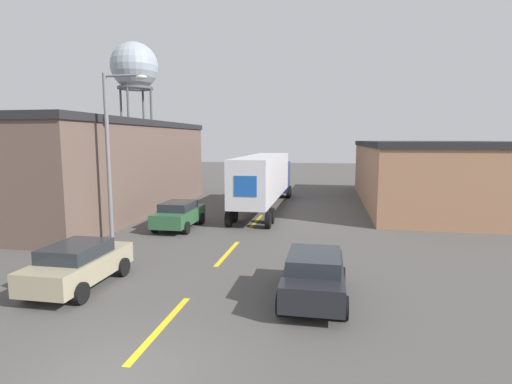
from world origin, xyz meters
The scene contains 10 objects.
ground_plane centered at (0.00, 0.00, 0.00)m, with size 160.00×160.00×0.00m, color #4C4947.
road_centerline centered at (0.00, 9.71, 0.00)m, with size 0.20×18.33×0.01m.
warehouse_left centered at (-13.11, 18.13, 3.16)m, with size 12.25×19.54×6.31m.
warehouse_right centered at (12.33, 25.53, 2.46)m, with size 10.70×19.66×4.90m.
semi_truck centered at (-0.15, 21.33, 2.34)m, with size 2.65×14.89×3.92m.
parked_car_left_far centered at (-3.97, 14.07, 0.82)m, with size 2.03×4.17×1.54m.
parked_car_left_near centered at (-3.97, 4.77, 0.82)m, with size 2.03×4.17×1.54m.
parked_car_right_near centered at (3.97, 5.13, 0.82)m, with size 2.03×4.17×1.54m.
water_tower centered at (-21.15, 43.33, 14.42)m, with size 6.18×6.18×17.71m.
street_lamp centered at (-6.04, 10.86, 4.71)m, with size 2.27×0.32×8.18m.
Camera 1 is at (4.35, -7.09, 5.03)m, focal length 28.00 mm.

